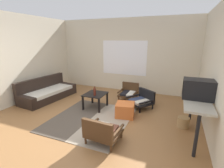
{
  "coord_description": "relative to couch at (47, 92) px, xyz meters",
  "views": [
    {
      "loc": [
        1.93,
        -2.95,
        1.96
      ],
      "look_at": [
        0.33,
        0.99,
        0.79
      ],
      "focal_mm": 26.32,
      "sensor_mm": 36.0,
      "label": 1
    }
  ],
  "objects": [
    {
      "name": "area_rug",
      "position": [
        2.09,
        -0.76,
        -0.21
      ],
      "size": [
        1.87,
        2.1,
        0.01
      ],
      "color": "#4C4238",
      "rests_on": "ground"
    },
    {
      "name": "coffee_table",
      "position": [
        1.87,
        -0.09,
        0.14
      ],
      "size": [
        0.59,
        0.63,
        0.44
      ],
      "color": "black",
      "rests_on": "ground"
    },
    {
      "name": "armchair_by_window",
      "position": [
        2.57,
        0.97,
        0.04
      ],
      "size": [
        0.58,
        0.58,
        0.54
      ],
      "color": "#472D19",
      "rests_on": "ground"
    },
    {
      "name": "crt_television",
      "position": [
        4.4,
        -0.64,
        0.81
      ],
      "size": [
        0.54,
        0.38,
        0.38
      ],
      "color": "black",
      "rests_on": "console_shelf"
    },
    {
      "name": "ground_plane",
      "position": [
        2.08,
        -1.1,
        -0.22
      ],
      "size": [
        7.8,
        7.8,
        0.0
      ],
      "primitive_type": "plane",
      "color": "olive"
    },
    {
      "name": "armchair_corner",
      "position": [
        3.12,
        0.48,
        0.02
      ],
      "size": [
        0.84,
        0.83,
        0.51
      ],
      "color": "black",
      "rests_on": "ground"
    },
    {
      "name": "side_wall_right",
      "position": [
        4.74,
        -0.8,
        1.13
      ],
      "size": [
        0.12,
        6.6,
        2.7
      ],
      "primitive_type": "cube",
      "color": "beige",
      "rests_on": "ground"
    },
    {
      "name": "armchair_striped_foreground",
      "position": [
        2.78,
        -1.55,
        0.04
      ],
      "size": [
        0.66,
        0.61,
        0.55
      ],
      "color": "#472D19",
      "rests_on": "ground"
    },
    {
      "name": "clay_vase",
      "position": [
        4.41,
        -0.22,
        0.74
      ],
      "size": [
        0.23,
        0.23,
        0.29
      ],
      "color": "#935B38",
      "rests_on": "console_shelf"
    },
    {
      "name": "glass_bottle",
      "position": [
        1.93,
        -0.22,
        0.33
      ],
      "size": [
        0.07,
        0.07,
        0.25
      ],
      "color": "#5B2319",
      "rests_on": "coffee_table"
    },
    {
      "name": "ottoman_orange",
      "position": [
        2.84,
        -0.28,
        -0.04
      ],
      "size": [
        0.54,
        0.54,
        0.36
      ],
      "primitive_type": "cube",
      "rotation": [
        0.0,
        0.0,
        0.2
      ],
      "color": "#D1662D",
      "rests_on": "ground"
    },
    {
      "name": "far_wall_with_window",
      "position": [
        2.08,
        1.96,
        1.13
      ],
      "size": [
        5.6,
        0.13,
        2.7
      ],
      "color": "beige",
      "rests_on": "ground"
    },
    {
      "name": "side_wall_left",
      "position": [
        -0.58,
        -0.8,
        1.13
      ],
      "size": [
        0.12,
        6.6,
        2.7
      ],
      "primitive_type": "cube",
      "color": "beige",
      "rests_on": "ground"
    },
    {
      "name": "wicker_basket",
      "position": [
        4.24,
        -0.32,
        -0.09
      ],
      "size": [
        0.26,
        0.26,
        0.25
      ],
      "primitive_type": "cylinder",
      "color": "#9E7A4C",
      "rests_on": "ground"
    },
    {
      "name": "console_shelf",
      "position": [
        4.41,
        -0.56,
        0.54
      ],
      "size": [
        0.48,
        1.59,
        0.84
      ],
      "color": "#B2AD9E",
      "rests_on": "ground"
    },
    {
      "name": "couch",
      "position": [
        0.0,
        0.0,
        0.0
      ],
      "size": [
        0.98,
        1.95,
        0.7
      ],
      "color": "black",
      "rests_on": "ground"
    }
  ]
}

